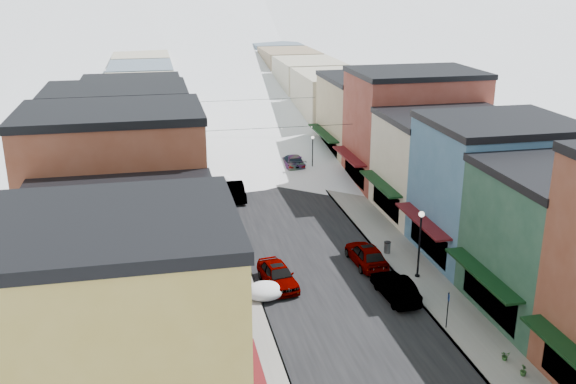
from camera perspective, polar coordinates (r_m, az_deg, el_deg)
name	(u,v)px	position (r m, az deg, el deg)	size (l,w,h in m)	color
road	(243,141)	(82.94, -3.99, 4.58)	(10.00, 160.00, 0.01)	black
sidewalk_left	(192,143)	(82.30, -8.56, 4.35)	(3.20, 160.00, 0.15)	gray
sidewalk_right	(293,138)	(84.06, 0.48, 4.86)	(3.20, 160.00, 0.15)	gray
curb_left	(204,142)	(82.40, -7.48, 4.42)	(0.10, 160.00, 0.15)	slate
curb_right	(282,138)	(83.75, -0.56, 4.81)	(0.10, 160.00, 0.15)	slate
bldg_l_yellow	(117,349)	(27.83, -15.00, -13.31)	(11.30, 8.70, 11.50)	gold
bldg_l_cream	(125,279)	(35.76, -14.33, -7.52)	(11.30, 8.20, 9.50)	beige
bldg_l_brick_near	(118,204)	(42.61, -14.87, -1.05)	(12.30, 8.20, 12.50)	brown
bldg_l_grayblue	(131,189)	(51.19, -13.80, 0.29)	(11.30, 9.20, 9.00)	slate
bldg_l_brick_far	(120,148)	(59.60, -14.67, 3.82)	(13.30, 9.20, 11.00)	brown
bldg_l_tan	(134,128)	(69.40, -13.53, 5.54)	(11.30, 11.20, 10.00)	tan
bldg_r_green	(569,242)	(42.79, 23.67, -4.12)	(11.30, 9.20, 9.50)	#234937
bldg_r_blue	(495,189)	(49.67, 17.90, 0.26)	(11.30, 9.20, 10.50)	#3D688B
bldg_r_cream	(447,165)	(57.68, 13.93, 2.36)	(12.30, 9.20, 9.00)	beige
bldg_r_brick_far	(413,128)	(65.50, 11.05, 5.62)	(13.30, 9.20, 11.50)	maroon
bldg_r_tan	(370,117)	(74.46, 7.33, 6.59)	(11.30, 11.20, 9.50)	tan
distant_blocks	(222,82)	(104.53, -5.87, 9.71)	(34.00, 55.00, 8.00)	gray
overhead_cables	(259,113)	(69.51, -2.62, 7.07)	(16.40, 15.04, 0.04)	black
car_silver_sedan	(278,275)	(44.13, -0.91, -7.37)	(1.90, 4.73, 1.61)	gray
car_dark_hatch	(235,191)	(61.02, -4.71, 0.07)	(1.62, 4.63, 1.53)	black
car_silver_wagon	(216,153)	(74.38, -6.38, 3.46)	(2.17, 5.33, 1.55)	gray
car_green_sedan	(395,287)	(43.13, 9.52, -8.36)	(1.64, 4.71, 1.55)	black
car_gray_suv	(366,254)	(47.50, 6.98, -5.50)	(1.98, 4.92, 1.68)	gray
car_black_sedan	(293,162)	(70.45, 0.44, 2.72)	(2.23, 5.47, 1.59)	black
car_lane_silver	(233,148)	(76.05, -4.93, 3.88)	(1.94, 4.83, 1.64)	#93949A
car_lane_white	(238,110)	(98.09, -4.50, 7.29)	(2.83, 6.14, 1.71)	#B8B8BA
parking_sign	(448,307)	(39.82, 14.02, -9.90)	(0.08, 0.32, 2.35)	black
trash_can	(387,247)	(49.46, 8.81, -4.87)	(0.53, 0.53, 0.89)	slate
streetlamp_near	(420,236)	(45.07, 11.66, -3.85)	(0.40, 0.40, 4.87)	black
streetlamp_far	(313,149)	(68.25, 2.20, 3.80)	(0.33, 0.33, 3.98)	black
planter_near	(505,356)	(38.21, 18.74, -13.61)	(0.48, 0.41, 0.53)	#2C5A28
planter_far	(523,370)	(37.22, 20.20, -14.66)	(0.34, 0.34, 0.61)	#2E5527
snow_pile_mid	(265,290)	(42.74, -2.06, -8.74)	(2.55, 2.77, 1.08)	white
snow_pile_far	(220,179)	(65.99, -6.08, 1.17)	(2.13, 2.51, 0.90)	white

